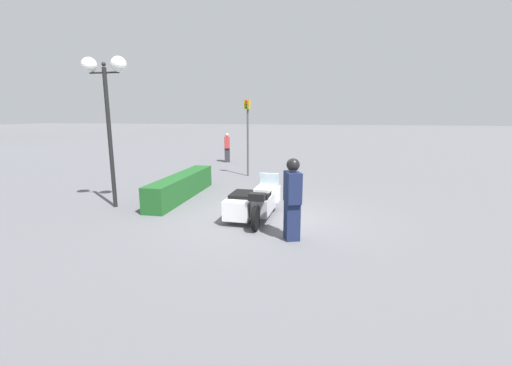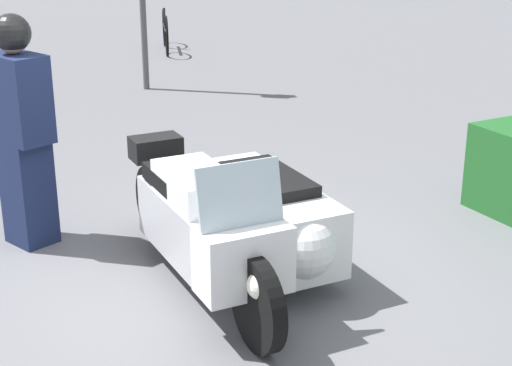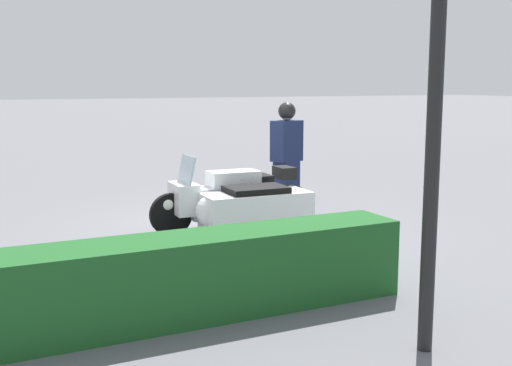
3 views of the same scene
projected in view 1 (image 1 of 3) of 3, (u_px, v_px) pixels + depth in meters
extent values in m
plane|color=slate|center=(266.00, 219.00, 9.28)|extent=(160.00, 160.00, 0.00)
cylinder|color=black|center=(271.00, 199.00, 10.10)|extent=(0.62, 0.13, 0.62)
cylinder|color=black|center=(256.00, 218.00, 8.26)|extent=(0.62, 0.13, 0.62)
cylinder|color=black|center=(242.00, 211.00, 9.14)|extent=(0.48, 0.12, 0.48)
cube|color=#B7B7BC|center=(264.00, 203.00, 9.15)|extent=(1.37, 0.49, 0.45)
cube|color=white|center=(264.00, 191.00, 9.09)|extent=(0.76, 0.44, 0.24)
cube|color=black|center=(262.00, 195.00, 8.80)|extent=(0.56, 0.43, 0.12)
cube|color=white|center=(270.00, 194.00, 9.86)|extent=(0.34, 0.59, 0.44)
cube|color=silver|center=(269.00, 180.00, 9.73)|extent=(0.14, 0.56, 0.40)
sphere|color=white|center=(271.00, 194.00, 10.11)|extent=(0.18, 0.18, 0.18)
cube|color=white|center=(243.00, 205.00, 9.17)|extent=(1.56, 0.73, 0.50)
sphere|color=white|center=(249.00, 198.00, 9.79)|extent=(0.47, 0.47, 0.48)
cube|color=black|center=(243.00, 194.00, 9.11)|extent=(0.86, 0.60, 0.09)
cube|color=black|center=(257.00, 197.00, 8.28)|extent=(0.26, 0.40, 0.18)
cube|color=#192347|center=(292.00, 221.00, 7.67)|extent=(0.43, 0.41, 0.86)
cube|color=#192347|center=(293.00, 187.00, 7.52)|extent=(0.58, 0.46, 0.68)
sphere|color=tan|center=(293.00, 167.00, 7.43)|extent=(0.23, 0.23, 0.23)
sphere|color=black|center=(293.00, 165.00, 7.42)|extent=(0.29, 0.29, 0.29)
cube|color=#1E5623|center=(182.00, 186.00, 11.53)|extent=(4.34, 0.66, 0.78)
cylinder|color=black|center=(110.00, 140.00, 10.05)|extent=(0.12, 0.12, 4.08)
cylinder|color=black|center=(104.00, 73.00, 9.67)|extent=(0.05, 0.93, 0.05)
sphere|color=white|center=(89.00, 65.00, 9.72)|extent=(0.44, 0.44, 0.44)
sphere|color=white|center=(118.00, 64.00, 9.54)|extent=(0.44, 0.44, 0.44)
sphere|color=black|center=(104.00, 64.00, 9.63)|extent=(0.12, 0.12, 0.12)
cylinder|color=#4C4C4C|center=(248.00, 143.00, 15.35)|extent=(0.09, 0.09, 2.99)
cube|color=#B79319|center=(247.00, 104.00, 14.96)|extent=(0.19, 0.28, 0.40)
sphere|color=red|center=(246.00, 101.00, 14.87)|extent=(0.11, 0.11, 0.11)
sphere|color=#462D06|center=(246.00, 104.00, 14.89)|extent=(0.11, 0.11, 0.11)
sphere|color=#07350F|center=(246.00, 107.00, 14.92)|extent=(0.11, 0.11, 0.11)
cube|color=#2D2D33|center=(227.00, 155.00, 20.02)|extent=(0.41, 0.38, 0.82)
cube|color=#B23333|center=(227.00, 142.00, 19.87)|extent=(0.55, 0.43, 0.65)
sphere|color=tan|center=(227.00, 135.00, 19.78)|extent=(0.22, 0.22, 0.22)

